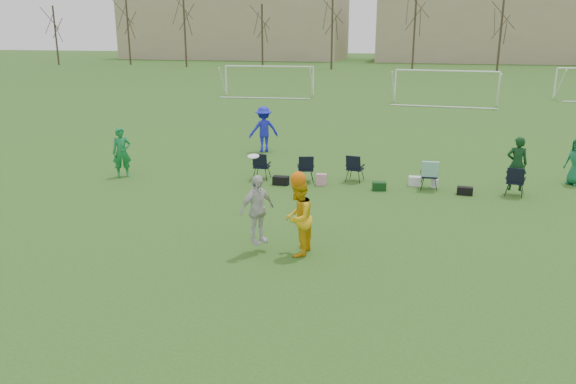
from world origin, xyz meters
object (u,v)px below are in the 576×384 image
(goal_left, at_px, (269,72))
(goal_mid, at_px, (446,78))
(fielder_green_near, at_px, (122,152))
(center_contest, at_px, (283,214))
(fielder_blue, at_px, (264,129))

(goal_left, xyz_separation_m, goal_mid, (14.00, -2.00, 0.00))
(fielder_green_near, bearing_deg, goal_left, 62.33)
(fielder_green_near, distance_m, goal_left, 27.18)
(center_contest, distance_m, goal_left, 34.23)
(fielder_green_near, relative_size, center_contest, 0.75)
(center_contest, bearing_deg, fielder_blue, 109.02)
(fielder_green_near, bearing_deg, fielder_blue, 23.97)
(fielder_green_near, height_order, center_contest, center_contest)
(goal_left, bearing_deg, center_contest, -78.14)
(goal_left, bearing_deg, fielder_green_near, -90.10)
(goal_left, bearing_deg, fielder_blue, -79.30)
(fielder_green_near, bearing_deg, center_contest, -69.37)
(goal_mid, bearing_deg, center_contest, -93.55)
(fielder_blue, height_order, goal_left, goal_left)
(fielder_blue, distance_m, goal_left, 22.30)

